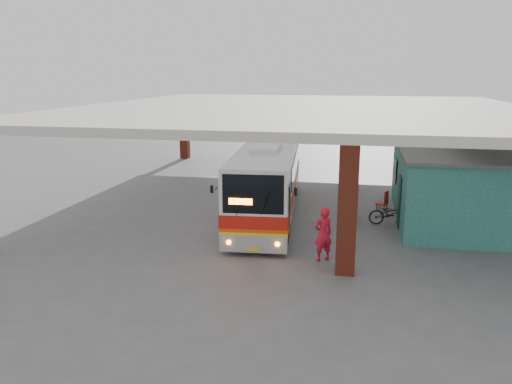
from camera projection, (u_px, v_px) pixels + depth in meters
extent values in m
plane|color=#515154|center=(269.00, 237.00, 19.30)|extent=(90.00, 90.00, 0.00)
cube|color=maroon|center=(348.00, 207.00, 15.34)|extent=(0.60, 0.60, 4.35)
cube|color=maroon|center=(352.00, 170.00, 21.05)|extent=(0.60, 0.60, 4.35)
cube|color=maroon|center=(354.00, 150.00, 26.77)|extent=(0.60, 0.60, 4.35)
cube|color=maroon|center=(184.00, 129.00, 36.88)|extent=(0.60, 0.60, 4.35)
cube|color=maroon|center=(464.00, 135.00, 32.99)|extent=(0.60, 0.60, 4.35)
cube|color=beige|center=(304.00, 109.00, 24.35)|extent=(21.00, 23.00, 0.30)
cube|color=#29685C|center=(459.00, 186.00, 21.26)|extent=(5.00, 8.00, 3.00)
cube|color=#535353|center=(462.00, 150.00, 20.91)|extent=(5.20, 8.20, 0.12)
cube|color=#12322C|center=(399.00, 202.00, 20.44)|extent=(0.08, 0.95, 2.10)
cube|color=black|center=(396.00, 170.00, 23.13)|extent=(0.08, 1.20, 1.00)
cube|color=black|center=(395.00, 170.00, 23.13)|extent=(0.04, 1.30, 1.10)
cube|color=silver|center=(268.00, 176.00, 22.08)|extent=(3.32, 11.30, 2.60)
cube|color=silver|center=(266.00, 147.00, 20.86)|extent=(1.36, 2.87, 0.23)
cube|color=#98989E|center=(254.00, 242.00, 17.15)|extent=(2.36, 0.58, 0.65)
cube|color=#AF160C|center=(268.00, 187.00, 22.20)|extent=(3.36, 11.31, 0.46)
cube|color=#D73F0B|center=(268.00, 193.00, 22.27)|extent=(3.36, 11.31, 0.12)
cube|color=yellow|center=(268.00, 195.00, 22.29)|extent=(3.36, 11.31, 0.09)
cube|color=black|center=(253.00, 194.00, 16.63)|extent=(2.07, 0.29, 1.35)
cube|color=black|center=(244.00, 162.00, 22.82)|extent=(0.80, 8.32, 0.84)
cube|color=black|center=(296.00, 163.00, 22.56)|extent=(0.80, 8.32, 0.84)
cube|color=#FF5905|center=(240.00, 201.00, 16.67)|extent=(0.79, 0.12, 0.20)
sphere|color=orange|center=(229.00, 242.00, 17.05)|extent=(0.17, 0.17, 0.17)
sphere|color=orange|center=(277.00, 244.00, 16.86)|extent=(0.17, 0.17, 0.17)
cube|color=yellow|center=(253.00, 249.00, 17.00)|extent=(0.42, 0.07, 0.11)
cylinder|color=black|center=(233.00, 229.00, 18.73)|extent=(0.38, 0.95, 0.93)
cylinder|color=black|center=(285.00, 231.00, 18.51)|extent=(0.38, 0.95, 0.93)
cylinder|color=black|center=(255.00, 187.00, 25.63)|extent=(0.38, 0.95, 0.93)
cylinder|color=black|center=(293.00, 188.00, 25.41)|extent=(0.38, 0.95, 0.93)
cylinder|color=black|center=(258.00, 182.00, 26.80)|extent=(0.38, 0.95, 0.93)
cylinder|color=black|center=(294.00, 183.00, 26.58)|extent=(0.38, 0.95, 0.93)
imported|color=black|center=(391.00, 213.00, 20.77)|extent=(1.92, 0.87, 0.97)
imported|color=red|center=(323.00, 234.00, 16.69)|extent=(0.81, 0.74, 1.86)
cube|color=red|center=(382.00, 204.00, 23.27)|extent=(0.59, 0.59, 0.07)
cube|color=red|center=(386.00, 198.00, 23.10)|extent=(0.22, 0.44, 0.65)
cylinder|color=black|center=(377.00, 207.00, 23.25)|extent=(0.03, 0.03, 0.22)
cylinder|color=black|center=(384.00, 208.00, 23.05)|extent=(0.03, 0.03, 0.22)
cylinder|color=black|center=(379.00, 205.00, 23.55)|extent=(0.03, 0.03, 0.22)
cylinder|color=black|center=(387.00, 206.00, 23.35)|extent=(0.03, 0.03, 0.22)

